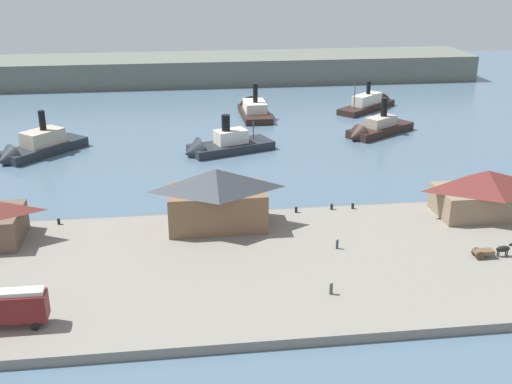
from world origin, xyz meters
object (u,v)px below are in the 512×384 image
object	(u,v)px
street_tram	(5,306)
ferry_mid_harbor	(372,103)
ferry_shed_west_terminal	(217,197)
pedestrian_standing_center	(337,244)
ferry_approaching_east	(374,130)
mooring_post_west	(59,221)
pedestrian_at_waters_edge	(331,288)
ferry_outer_harbor	(254,109)
ferry_shed_east_terminal	(485,192)
mooring_post_center_east	(332,207)
horse_cart	(491,251)
ferry_near_quay	(35,148)
mooring_post_east	(296,210)
mooring_post_center_west	(353,206)
ferry_approaching_west	(220,146)

from	to	relation	value
street_tram	ferry_mid_harbor	xyz separation A→B (m)	(71.79, 99.45, -2.39)
ferry_shed_west_terminal	ferry_mid_harbor	size ratio (longest dim) A/B	0.74
pedestrian_standing_center	ferry_approaching_east	bearing A→B (deg)	68.17
pedestrian_standing_center	mooring_post_west	size ratio (longest dim) A/B	1.69
ferry_shed_west_terminal	pedestrian_at_waters_edge	xyz separation A→B (m)	(12.18, -22.05, -3.83)
ferry_approaching_east	ferry_outer_harbor	size ratio (longest dim) A/B	1.00
ferry_shed_east_terminal	pedestrian_at_waters_edge	xyz separation A→B (m)	(-29.61, -21.29, -2.91)
ferry_shed_west_terminal	ferry_approaching_east	size ratio (longest dim) A/B	0.77
mooring_post_center_east	ferry_approaching_east	size ratio (longest dim) A/B	0.05
pedestrian_standing_center	ferry_outer_harbor	size ratio (longest dim) A/B	0.08
ferry_shed_east_terminal	horse_cart	bearing A→B (deg)	-111.94
street_tram	ferry_approaching_east	world-z (taller)	ferry_approaching_east
mooring_post_center_east	ferry_near_quay	xyz separation A→B (m)	(-53.29, 38.99, 0.08)
mooring_post_west	ferry_mid_harbor	world-z (taller)	ferry_mid_harbor
pedestrian_standing_center	ferry_mid_harbor	xyz separation A→B (m)	(30.93, 84.95, -0.49)
ferry_approaching_east	ferry_near_quay	xyz separation A→B (m)	(-74.31, -6.06, 0.32)
ferry_mid_harbor	mooring_post_center_east	bearing A→B (deg)	-111.74
ferry_shed_west_terminal	horse_cart	bearing A→B (deg)	-22.74
ferry_shed_west_terminal	ferry_outer_harbor	size ratio (longest dim) A/B	0.77
ferry_shed_west_terminal	horse_cart	xyz separation A→B (m)	(36.02, -15.10, -3.66)
ferry_shed_east_terminal	horse_cart	xyz separation A→B (m)	(-5.78, -14.34, -2.74)
ferry_shed_west_terminal	street_tram	xyz separation A→B (m)	(-24.87, -24.44, -2.00)
street_tram	pedestrian_at_waters_edge	bearing A→B (deg)	3.69
horse_cart	mooring_post_center_east	bearing A→B (deg)	132.13
mooring_post_east	ferry_approaching_east	xyz separation A→B (m)	(26.90, 45.56, -0.24)
mooring_post_center_west	mooring_post_west	size ratio (longest dim) A/B	1.00
street_tram	pedestrian_standing_center	size ratio (longest dim) A/B	5.87
pedestrian_standing_center	ferry_approaching_west	size ratio (longest dim) A/B	0.07
ferry_approaching_east	ferry_outer_harbor	world-z (taller)	ferry_outer_harbor
horse_cart	mooring_post_east	bearing A→B (deg)	141.21
mooring_post_center_west	ferry_mid_harbor	bearing A→B (deg)	70.72
mooring_post_center_east	ferry_mid_harbor	size ratio (longest dim) A/B	0.05
mooring_post_center_east	ferry_shed_east_terminal	bearing A→B (deg)	-11.87
ferry_shed_west_terminal	ferry_near_quay	size ratio (longest dim) A/B	0.77
mooring_post_west	ferry_near_quay	size ratio (longest dim) A/B	0.05
street_tram	ferry_outer_harbor	xyz separation A→B (m)	(39.43, 96.65, -2.39)
street_tram	pedestrian_at_waters_edge	size ratio (longest dim) A/B	5.32
mooring_post_center_east	pedestrian_standing_center	bearing A→B (deg)	-100.71
horse_cart	ferry_approaching_west	bearing A→B (deg)	120.35
ferry_approaching_west	ferry_outer_harbor	bearing A→B (deg)	70.66
street_tram	ferry_approaching_east	size ratio (longest dim) A/B	0.47
ferry_outer_harbor	street_tram	bearing A→B (deg)	-112.20
ferry_shed_east_terminal	mooring_post_east	world-z (taller)	ferry_shed_east_terminal
ferry_approaching_east	ferry_outer_harbor	distance (m)	34.08
ferry_approaching_west	ferry_approaching_east	bearing A→B (deg)	13.41
pedestrian_standing_center	mooring_post_center_west	world-z (taller)	pedestrian_standing_center
mooring_post_east	mooring_post_center_west	bearing A→B (deg)	2.36
mooring_post_center_west	ferry_approaching_east	xyz separation A→B (m)	(17.59, 45.18, -0.24)
ferry_shed_east_terminal	mooring_post_west	xyz separation A→B (m)	(-65.57, 4.40, -3.22)
ferry_shed_east_terminal	ferry_approaching_east	bearing A→B (deg)	92.44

